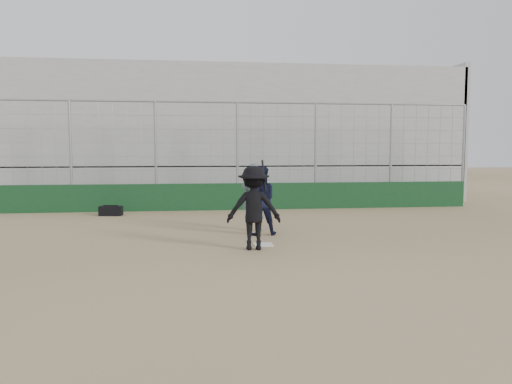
{
  "coord_description": "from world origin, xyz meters",
  "views": [
    {
      "loc": [
        -1.65,
        -11.62,
        2.3
      ],
      "look_at": [
        0.0,
        1.4,
        1.15
      ],
      "focal_mm": 35.0,
      "sensor_mm": 36.0,
      "label": 1
    }
  ],
  "objects": [
    {
      "name": "equipment_bag",
      "position": [
        -4.46,
        5.83,
        0.17
      ],
      "size": [
        0.81,
        0.43,
        0.37
      ],
      "color": "black",
      "rests_on": "ground"
    },
    {
      "name": "umpire",
      "position": [
        0.04,
        2.18,
        0.85
      ],
      "size": [
        0.75,
        0.55,
        1.7
      ],
      "primitive_type": "imported",
      "rotation": [
        0.0,
        0.0,
        2.99
      ],
      "color": "slate",
      "rests_on": "ground"
    },
    {
      "name": "bleachers",
      "position": [
        0.0,
        11.95,
        2.92
      ],
      "size": [
        20.25,
        6.7,
        6.98
      ],
      "color": "#9F9F9F",
      "rests_on": "ground"
    },
    {
      "name": "home_plate",
      "position": [
        0.0,
        0.0,
        0.01
      ],
      "size": [
        0.44,
        0.44,
        0.02
      ],
      "primitive_type": "cube",
      "color": "white",
      "rests_on": "ground"
    },
    {
      "name": "catcher_crouched",
      "position": [
        0.1,
        1.34,
        0.62
      ],
      "size": [
        0.92,
        0.73,
        1.24
      ],
      "color": "black",
      "rests_on": "ground"
    },
    {
      "name": "batter_at_plate",
      "position": [
        -0.29,
        -0.46,
        0.95
      ],
      "size": [
        1.29,
        0.85,
        2.04
      ],
      "color": "black",
      "rests_on": "ground"
    },
    {
      "name": "backstop",
      "position": [
        0.0,
        7.0,
        0.96
      ],
      "size": [
        18.1,
        0.25,
        4.04
      ],
      "color": "#11361A",
      "rests_on": "ground"
    },
    {
      "name": "ground",
      "position": [
        0.0,
        0.0,
        0.0
      ],
      "size": [
        90.0,
        90.0,
        0.0
      ],
      "primitive_type": "plane",
      "color": "olive",
      "rests_on": "ground"
    }
  ]
}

